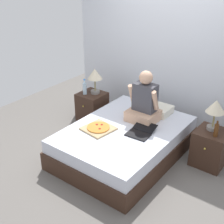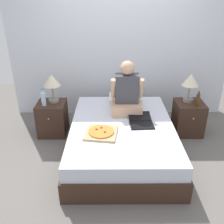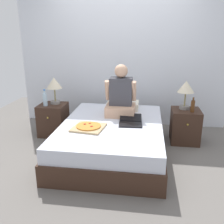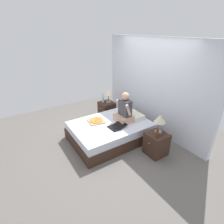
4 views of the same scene
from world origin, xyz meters
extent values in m
plane|color=#66605B|center=(0.00, 0.00, 0.00)|extent=(5.84, 5.84, 0.00)
cube|color=silver|center=(0.00, 1.36, 1.25)|extent=(3.84, 0.12, 2.50)
cube|color=#382319|center=(0.00, 0.00, 0.14)|extent=(1.44, 2.00, 0.27)
cube|color=silver|center=(0.00, 0.00, 0.37)|extent=(1.40, 1.94, 0.19)
cube|color=#382319|center=(-1.10, 0.56, 0.27)|extent=(0.44, 0.44, 0.54)
sphere|color=gold|center=(-1.10, 0.32, 0.37)|extent=(0.03, 0.03, 0.03)
cylinder|color=gray|center=(-1.06, 0.61, 0.56)|extent=(0.16, 0.16, 0.05)
cylinder|color=olive|center=(-1.06, 0.61, 0.70)|extent=(0.02, 0.02, 0.22)
cone|color=beige|center=(-1.06, 0.61, 0.90)|extent=(0.26, 0.26, 0.18)
cylinder|color=silver|center=(-1.18, 0.47, 0.64)|extent=(0.07, 0.07, 0.20)
cylinder|color=silver|center=(-1.18, 0.47, 0.77)|extent=(0.03, 0.03, 0.06)
cylinder|color=blue|center=(-1.18, 0.47, 0.80)|extent=(0.04, 0.04, 0.02)
cube|color=#382319|center=(1.10, 0.56, 0.27)|extent=(0.44, 0.44, 0.54)
sphere|color=gold|center=(1.10, 0.32, 0.37)|extent=(0.03, 0.03, 0.03)
cylinder|color=gray|center=(1.07, 0.61, 0.56)|extent=(0.16, 0.16, 0.05)
cylinder|color=olive|center=(1.07, 0.61, 0.70)|extent=(0.02, 0.02, 0.22)
cone|color=beige|center=(1.07, 0.61, 0.90)|extent=(0.26, 0.26, 0.18)
cylinder|color=#512D14|center=(1.17, 0.46, 0.63)|extent=(0.06, 0.06, 0.18)
cylinder|color=#512D14|center=(1.17, 0.46, 0.74)|extent=(0.03, 0.03, 0.05)
cube|color=silver|center=(0.08, 0.72, 0.53)|extent=(0.52, 0.34, 0.12)
cube|color=tan|center=(0.08, 0.37, 0.55)|extent=(0.44, 0.40, 0.16)
cube|color=#3F3F47|center=(0.08, 0.40, 0.84)|extent=(0.34, 0.20, 0.42)
sphere|color=tan|center=(0.08, 0.40, 1.15)|extent=(0.20, 0.20, 0.20)
cylinder|color=tan|center=(-0.12, 0.35, 0.86)|extent=(0.07, 0.18, 0.32)
cylinder|color=tan|center=(0.28, 0.35, 0.86)|extent=(0.07, 0.18, 0.32)
cube|color=black|center=(0.27, -0.06, 0.47)|extent=(0.33, 0.24, 0.02)
cube|color=black|center=(0.25, 0.15, 0.51)|extent=(0.32, 0.21, 0.06)
cube|color=tan|center=(-0.28, -0.26, 0.48)|extent=(0.45, 0.45, 0.03)
cylinder|color=#CC7F33|center=(-0.28, -0.26, 0.50)|extent=(0.33, 0.33, 0.02)
cylinder|color=maroon|center=(-0.34, -0.22, 0.51)|extent=(0.04, 0.04, 0.00)
cylinder|color=maroon|center=(-0.23, -0.29, 0.51)|extent=(0.04, 0.04, 0.00)
cylinder|color=maroon|center=(-0.28, -0.18, 0.51)|extent=(0.04, 0.04, 0.00)
camera|label=1|loc=(2.23, -3.25, 2.72)|focal=50.00mm
camera|label=2|loc=(-0.16, -3.02, 2.14)|focal=40.00mm
camera|label=3|loc=(0.47, -3.30, 1.69)|focal=40.00mm
camera|label=4|loc=(3.32, -2.09, 2.66)|focal=28.00mm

